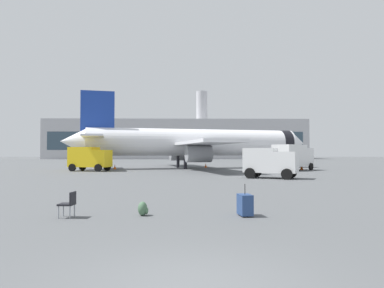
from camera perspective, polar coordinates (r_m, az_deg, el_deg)
ground_plane at (r=5.98m, az=-0.26°, el=-22.61°), size 400.00×400.00×0.00m
airplane_at_gate at (r=49.40m, az=0.27°, el=0.22°), size 35.47×32.26×10.50m
service_truck at (r=43.52m, az=-16.50°, el=-2.18°), size 5.19×3.48×2.90m
fuel_truck at (r=44.96m, az=16.28°, el=-1.95°), size 6.04×5.83×3.20m
cargo_van at (r=30.51m, az=12.70°, el=-2.81°), size 4.83×3.87×2.60m
safety_cone_near at (r=54.43m, az=-15.75°, el=-3.33°), size 0.44×0.44×0.77m
safety_cone_mid at (r=47.83m, az=-12.59°, el=-3.69°), size 0.44×0.44×0.64m
safety_cone_far at (r=47.24m, az=17.60°, el=-3.60°), size 0.44×0.44×0.77m
safety_cone_outer at (r=51.95m, az=2.28°, el=-3.56°), size 0.44×0.44×0.62m
rolling_suitcase at (r=12.17m, az=8.71°, el=-9.83°), size 0.50×0.69×1.10m
traveller_backpack at (r=12.26m, az=-8.07°, el=-10.52°), size 0.36×0.40×0.48m
gate_chair at (r=12.45m, az=-19.60°, el=-9.08°), size 0.51×0.51×0.86m
terminal_building at (r=138.23m, az=-2.51°, el=0.72°), size 99.15×21.59×26.92m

